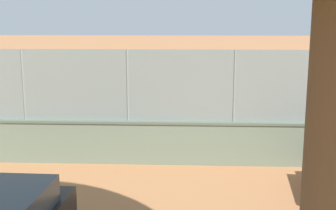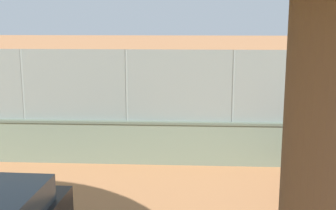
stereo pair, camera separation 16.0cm
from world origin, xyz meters
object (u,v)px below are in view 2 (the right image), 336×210
Objects in this scene: player_foreground_swinging at (165,90)px; sports_ball at (103,129)px; player_at_service_line at (105,103)px; spare_ball_by_wall at (243,155)px.

sports_ball is at bearing 66.96° from player_foreground_swinging.
player_at_service_line reaches higher than player_foreground_swinging.
player_foreground_swinging is at bearing -119.15° from player_at_service_line.
player_at_service_line is 14.60× the size of sports_ball.
sports_ball is at bearing 97.91° from player_at_service_line.
player_at_service_line is at bearing -37.33° from spare_ball_by_wall.
sports_ball is (-0.14, 0.98, -0.91)m from player_at_service_line.
spare_ball_by_wall is (-5.61, 4.27, -0.89)m from player_at_service_line.
spare_ball_by_wall is (-5.47, 3.30, 0.02)m from sports_ball.
spare_ball_by_wall is (-3.28, 8.45, -0.84)m from player_foreground_swinging.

